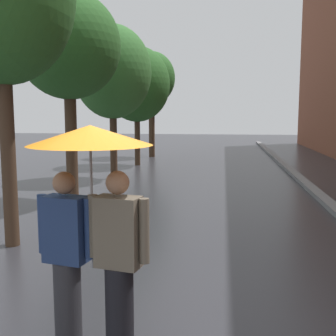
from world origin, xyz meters
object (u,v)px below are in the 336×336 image
street_tree_2 (112,72)px  street_tree_3 (137,84)px  street_tree_4 (152,79)px  street_tree_1 (69,47)px  couple_under_umbrella (91,204)px

street_tree_2 → street_tree_3: (0.05, 3.75, -0.15)m
street_tree_4 → street_tree_3: bearing=-90.6°
street_tree_3 → street_tree_4: bearing=89.4°
street_tree_2 → street_tree_3: street_tree_2 is taller
street_tree_1 → couple_under_umbrella: size_ratio=2.44×
street_tree_3 → couple_under_umbrella: 14.29m
street_tree_2 → street_tree_1: bearing=-92.4°
street_tree_1 → street_tree_4: size_ratio=0.99×
street_tree_3 → street_tree_4: street_tree_4 is taller
street_tree_2 → street_tree_3: 3.75m
street_tree_1 → street_tree_2: street_tree_1 is taller
street_tree_1 → street_tree_2: size_ratio=1.02×
couple_under_umbrella → street_tree_2: bearing=103.6°
street_tree_1 → street_tree_2: 3.59m
street_tree_2 → street_tree_4: 7.21m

